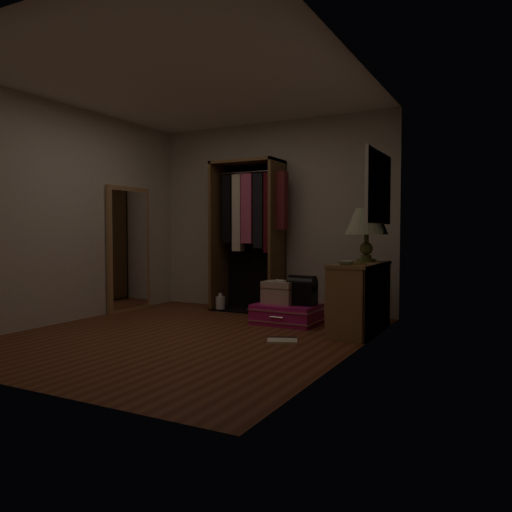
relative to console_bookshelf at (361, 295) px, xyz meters
name	(u,v)px	position (x,y,z in m)	size (l,w,h in m)	color
ground	(189,335)	(-1.54, -1.04, -0.39)	(4.00, 4.00, 0.00)	#5E2E1A
room_walls	(196,192)	(-1.46, -0.99, 1.11)	(3.52, 4.02, 2.60)	beige
console_bookshelf	(361,295)	(0.00, 0.00, 0.00)	(0.42, 1.12, 0.75)	olive
open_wardrobe	(251,222)	(-1.74, 0.73, 0.82)	(1.07, 0.50, 2.05)	brown
floor_mirror	(129,249)	(-3.24, -0.04, 0.46)	(0.06, 0.80, 1.70)	#A17A4E
pink_suitcase	(287,314)	(-0.90, 0.05, -0.28)	(0.77, 0.57, 0.23)	#C71877
train_case	(280,292)	(-0.99, 0.06, -0.03)	(0.42, 0.31, 0.29)	tan
black_bag	(302,290)	(-0.72, 0.08, 0.02)	(0.32, 0.21, 0.35)	black
table_lamp	(367,223)	(0.00, 0.20, 0.79)	(0.63, 0.63, 0.60)	#475227
brass_tray	(353,264)	(0.00, -0.30, 0.36)	(0.29, 0.29, 0.02)	olive
ceramic_bowl	(345,263)	(-0.05, -0.40, 0.38)	(0.17, 0.17, 0.04)	#9DBB9C
white_jug	(220,303)	(-2.13, 0.56, -0.29)	(0.15, 0.15, 0.24)	silver
floor_book	(282,340)	(-0.54, -0.84, -0.38)	(0.36, 0.33, 0.03)	beige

